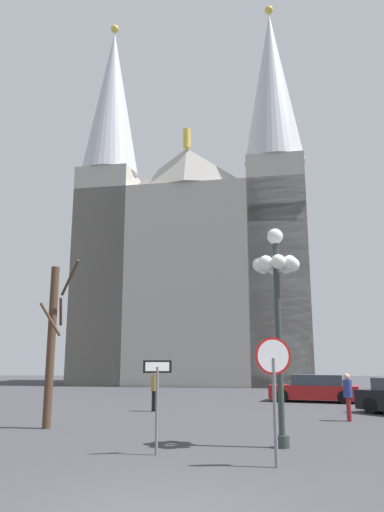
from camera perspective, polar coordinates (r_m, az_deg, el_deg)
The scene contains 8 objects.
cathedral at distance 45.07m, azimuth 0.21°, elevation 0.05°, with size 21.51×13.91×35.09m.
stop_sign at distance 10.81m, azimuth 9.51°, elevation -13.49°, with size 0.78×0.21×2.63m.
one_way_arrow_sign at distance 12.06m, azimuth -4.10°, elevation -15.48°, with size 0.67×0.26×2.15m.
street_lamp at distance 13.29m, azimuth 9.86°, elevation -3.27°, with size 1.27×1.27×5.67m.
bare_tree at distance 17.08m, azimuth -16.02°, elevation -9.55°, with size 1.19×1.25×5.52m.
parked_car_far_red at distance 27.23m, azimuth 14.17°, elevation -14.79°, with size 4.83×3.12×1.38m.
pedestrian_walking at distance 19.19m, azimuth 17.71°, elevation -14.90°, with size 0.32×0.32×1.66m.
pedestrian_standing at distance 21.75m, azimuth -4.40°, elevation -14.92°, with size 0.32×0.32×1.70m.
Camera 1 is at (0.85, -7.47, 2.17)m, focal length 34.29 mm.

